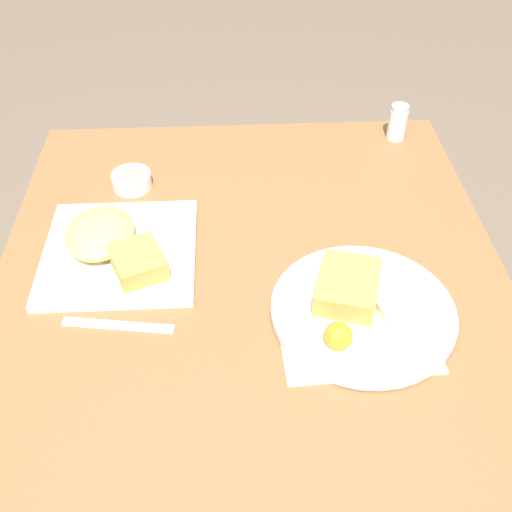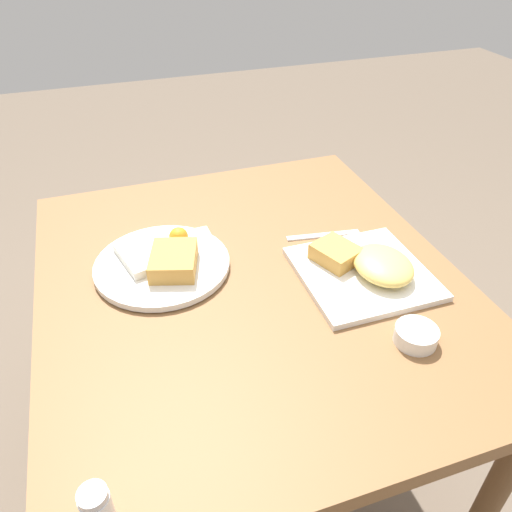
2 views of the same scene
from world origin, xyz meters
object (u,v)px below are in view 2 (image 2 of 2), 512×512
(plate_square_near, at_px, (367,267))
(butter_knife, at_px, (323,235))
(sauce_ramekin, at_px, (416,335))
(plate_oval_far, at_px, (163,262))
(salt_shaker, at_px, (98,512))

(plate_square_near, height_order, butter_knife, plate_square_near)
(plate_square_near, height_order, sauce_ramekin, plate_square_near)
(plate_oval_far, height_order, butter_knife, plate_oval_far)
(plate_oval_far, distance_m, salt_shaker, 0.55)
(plate_square_near, distance_m, butter_knife, 0.17)
(plate_square_near, height_order, salt_shaker, salt_shaker)
(salt_shaker, bearing_deg, plate_oval_far, -18.41)
(salt_shaker, bearing_deg, plate_square_near, -58.29)
(plate_oval_far, relative_size, salt_shaker, 3.70)
(plate_oval_far, height_order, salt_shaker, salt_shaker)
(butter_knife, bearing_deg, plate_square_near, 106.26)
(plate_square_near, distance_m, salt_shaker, 0.68)
(sauce_ramekin, bearing_deg, plate_oval_far, 47.58)
(plate_square_near, distance_m, sauce_ramekin, 0.20)
(sauce_ramekin, bearing_deg, salt_shaker, 105.25)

